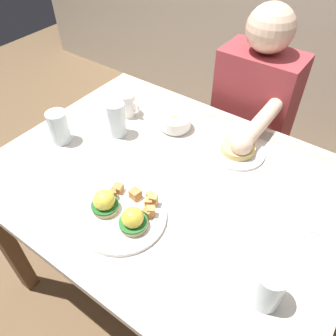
# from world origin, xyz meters

# --- Properties ---
(ground_plane) EXTENTS (6.00, 6.00, 0.00)m
(ground_plane) POSITION_xyz_m (0.00, 0.00, 0.00)
(ground_plane) COLOR brown
(dining_table) EXTENTS (1.20, 0.90, 0.74)m
(dining_table) POSITION_xyz_m (0.00, 0.00, 0.63)
(dining_table) COLOR silver
(dining_table) RESTS_ON ground_plane
(eggs_benedict_plate) EXTENTS (0.27, 0.27, 0.09)m
(eggs_benedict_plate) POSITION_xyz_m (-0.02, -0.22, 0.76)
(eggs_benedict_plate) COLOR white
(eggs_benedict_plate) RESTS_ON dining_table
(fruit_bowl) EXTENTS (0.12, 0.12, 0.06)m
(fruit_bowl) POSITION_xyz_m (-0.14, 0.24, 0.77)
(fruit_bowl) COLOR white
(fruit_bowl) RESTS_ON dining_table
(coffee_mug) EXTENTS (0.11, 0.08, 0.09)m
(coffee_mug) POSITION_xyz_m (-0.36, 0.20, 0.79)
(coffee_mug) COLOR white
(coffee_mug) RESTS_ON dining_table
(fork) EXTENTS (0.16, 0.05, 0.00)m
(fork) POSITION_xyz_m (0.43, 0.06, 0.74)
(fork) COLOR silver
(fork) RESTS_ON dining_table
(water_glass_near) EXTENTS (0.08, 0.08, 0.12)m
(water_glass_near) POSITION_xyz_m (-0.45, -0.08, 0.79)
(water_glass_near) COLOR silver
(water_glass_near) RESTS_ON dining_table
(water_glass_far) EXTENTS (0.08, 0.08, 0.12)m
(water_glass_far) POSITION_xyz_m (0.43, -0.21, 0.79)
(water_glass_far) COLOR silver
(water_glass_far) RESTS_ON dining_table
(water_glass_extra) EXTENTS (0.07, 0.07, 0.14)m
(water_glass_extra) POSITION_xyz_m (-0.30, 0.08, 0.80)
(water_glass_extra) COLOR silver
(water_glass_extra) RESTS_ON dining_table
(side_plate) EXTENTS (0.20, 0.20, 0.04)m
(side_plate) POSITION_xyz_m (0.13, 0.25, 0.75)
(side_plate) COLOR white
(side_plate) RESTS_ON dining_table
(diner_person) EXTENTS (0.34, 0.54, 1.14)m
(diner_person) POSITION_xyz_m (0.03, 0.60, 0.65)
(diner_person) COLOR #33333D
(diner_person) RESTS_ON ground_plane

